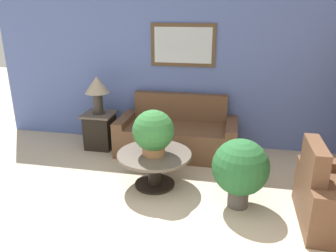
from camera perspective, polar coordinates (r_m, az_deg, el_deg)
name	(u,v)px	position (r m, az deg, el deg)	size (l,w,h in m)	color
wall_back	(190,70)	(5.61, 3.87, 9.67)	(6.97, 0.09, 2.60)	#5166A8
couch_main	(177,135)	(5.44, 1.59, -1.57)	(1.95, 0.87, 0.94)	brown
coffee_table	(154,162)	(4.42, -2.38, -6.30)	(0.99, 0.99, 0.48)	black
side_table	(100,130)	(5.77, -11.73, -0.67)	(0.52, 0.52, 0.62)	black
table_lamp	(97,88)	(5.56, -12.25, 6.51)	(0.41, 0.41, 0.63)	#2D2823
potted_plant_on_table	(153,132)	(4.21, -2.58, -1.03)	(0.54, 0.54, 0.60)	#9E6B42
potted_plant_floor	(240,169)	(3.98, 12.48, -7.24)	(0.68, 0.68, 0.86)	#4C4742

